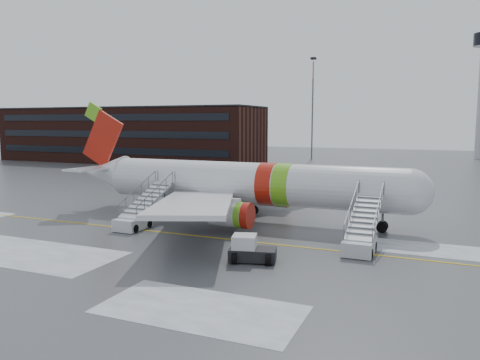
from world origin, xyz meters
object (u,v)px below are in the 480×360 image
at_px(airliner, 239,183).
at_px(airstair_fwd, 361,236).
at_px(airstair_aft, 138,215).
at_px(pushback_tug, 250,250).

xyz_separation_m(airliner, airstair_fwd, (12.21, -6.54, -2.35)).
bearing_deg(airstair_aft, airstair_fwd, 0.00).
distance_m(airliner, airstair_fwd, 14.04).
bearing_deg(airstair_aft, airliner, 44.35).
bearing_deg(airliner, pushback_tug, -63.86).
distance_m(airstair_fwd, pushback_tug, 8.34).
xyz_separation_m(airstair_fwd, pushback_tug, (-6.36, -5.38, -0.29)).
xyz_separation_m(airstair_fwd, airstair_aft, (-18.89, 0.00, 0.00)).
bearing_deg(airstair_fwd, pushback_tug, -139.73).
bearing_deg(pushback_tug, airstair_fwd, 40.27).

